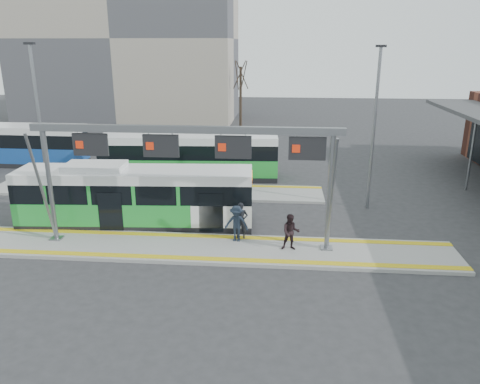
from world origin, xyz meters
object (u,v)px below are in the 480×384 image
at_px(gantry, 188,151).
at_px(passenger_a, 241,221).
at_px(passenger_b, 291,232).
at_px(passenger_c, 237,223).
at_px(hero_bus, 135,197).

height_order(gantry, passenger_a, gantry).
height_order(passenger_a, passenger_b, passenger_a).
bearing_deg(gantry, passenger_b, -2.35).
bearing_deg(passenger_c, gantry, -158.74).
distance_m(gantry, passenger_a, 4.02).
bearing_deg(passenger_c, passenger_a, 66.94).
xyz_separation_m(hero_bus, passenger_b, (7.48, -2.61, -0.48)).
bearing_deg(passenger_b, passenger_a, 152.94).
distance_m(passenger_a, passenger_c, 0.36).
relative_size(gantry, hero_bus, 1.15).
xyz_separation_m(gantry, passenger_c, (1.93, 0.53, -3.33)).
relative_size(hero_bus, passenger_c, 6.91).
bearing_deg(passenger_c, passenger_b, -10.60).
bearing_deg(gantry, passenger_a, 21.84).
xyz_separation_m(passenger_a, passenger_b, (2.19, -1.02, -0.04)).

